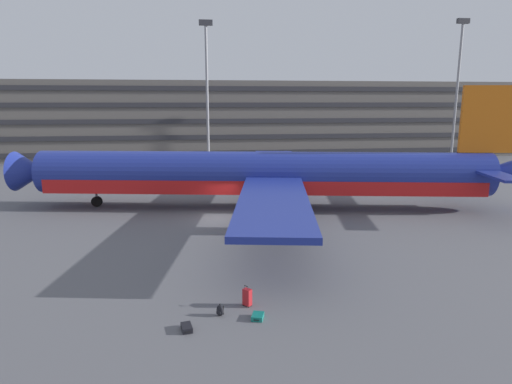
{
  "coord_description": "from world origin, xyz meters",
  "views": [
    {
      "loc": [
        -1.42,
        -33.17,
        8.92
      ],
      "look_at": [
        2.19,
        -4.77,
        3.0
      ],
      "focal_mm": 30.67,
      "sensor_mm": 36.0,
      "label": 1
    }
  ],
  "objects_px": {
    "suitcase_large": "(258,316)",
    "backpack_purple": "(220,311)",
    "suitcase_navy": "(247,297)",
    "suitcase_teal": "(187,328)",
    "airliner": "(267,175)"
  },
  "relations": [
    {
      "from": "suitcase_navy",
      "to": "suitcase_teal",
      "type": "xyz_separation_m",
      "value": [
        -2.62,
        -1.81,
        -0.31
      ]
    },
    {
      "from": "airliner",
      "to": "suitcase_teal",
      "type": "relative_size",
      "value": 58.9
    },
    {
      "from": "backpack_purple",
      "to": "suitcase_navy",
      "type": "bearing_deg",
      "value": 31.21
    },
    {
      "from": "suitcase_navy",
      "to": "suitcase_teal",
      "type": "bearing_deg",
      "value": -145.43
    },
    {
      "from": "airliner",
      "to": "suitcase_large",
      "type": "xyz_separation_m",
      "value": [
        -3.28,
        -19.2,
        -2.78
      ]
    },
    {
      "from": "suitcase_teal",
      "to": "suitcase_large",
      "type": "distance_m",
      "value": 2.99
    },
    {
      "from": "suitcase_large",
      "to": "backpack_purple",
      "type": "relative_size",
      "value": 1.37
    },
    {
      "from": "airliner",
      "to": "backpack_purple",
      "type": "distance_m",
      "value": 19.52
    },
    {
      "from": "suitcase_large",
      "to": "suitcase_teal",
      "type": "bearing_deg",
      "value": -168.8
    },
    {
      "from": "airliner",
      "to": "suitcase_navy",
      "type": "distance_m",
      "value": 18.49
    },
    {
      "from": "suitcase_teal",
      "to": "suitcase_large",
      "type": "xyz_separation_m",
      "value": [
        2.93,
        0.58,
        -0.01
      ]
    },
    {
      "from": "airliner",
      "to": "suitcase_navy",
      "type": "bearing_deg",
      "value": -101.28
    },
    {
      "from": "suitcase_large",
      "to": "backpack_purple",
      "type": "distance_m",
      "value": 1.64
    },
    {
      "from": "backpack_purple",
      "to": "suitcase_large",
      "type": "bearing_deg",
      "value": -16.67
    },
    {
      "from": "suitcase_navy",
      "to": "backpack_purple",
      "type": "height_order",
      "value": "suitcase_navy"
    }
  ]
}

